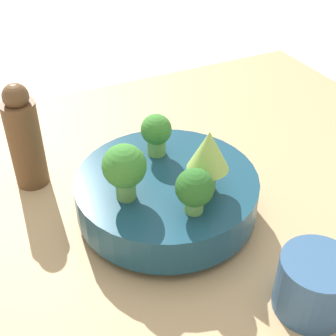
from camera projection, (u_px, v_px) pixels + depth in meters
The scene contains 9 objects.
ground_plane at pixel (159, 233), 0.71m from camera, with size 6.00×6.00×0.00m, color beige.
table at pixel (159, 225), 0.70m from camera, with size 1.09×0.87×0.03m.
bowl at pixel (168, 195), 0.67m from camera, with size 0.26×0.26×0.07m.
broccoli_floret_back at pixel (156, 132), 0.68m from camera, with size 0.05×0.05×0.06m.
broccoli_floret_front at pixel (195, 189), 0.58m from camera, with size 0.05×0.05×0.06m.
broccoli_floret_left at pixel (124, 168), 0.59m from camera, with size 0.06×0.06×0.08m.
romanesco_piece_near at pixel (209, 153), 0.60m from camera, with size 0.06×0.06×0.09m.
cup at pixel (314, 285), 0.54m from camera, with size 0.09×0.09×0.08m.
pepper_mill at pixel (25, 139), 0.71m from camera, with size 0.05×0.05×0.17m.
Camera 1 is at (-0.21, -0.47, 0.50)m, focal length 50.00 mm.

